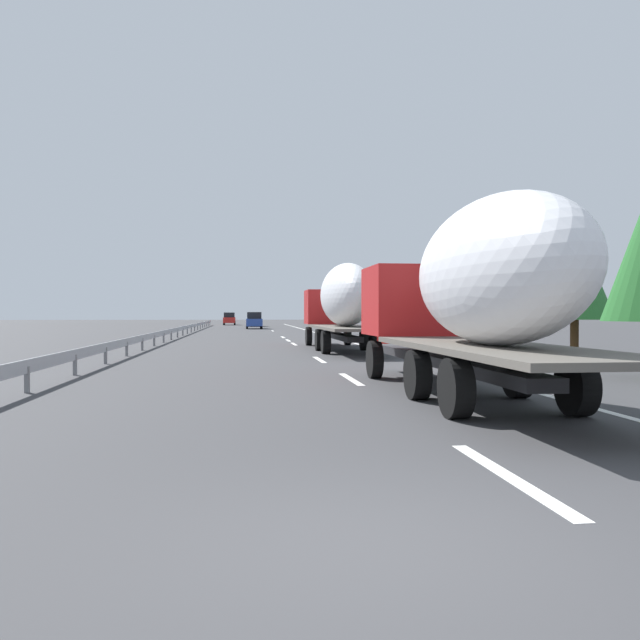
# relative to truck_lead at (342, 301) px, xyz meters

# --- Properties ---
(ground_plane) EXTENTS (260.00, 260.00, 0.00)m
(ground_plane) POSITION_rel_truck_lead_xyz_m (14.55, 3.60, -2.38)
(ground_plane) COLOR #38383A
(lane_stripe_0) EXTENTS (3.20, 0.20, 0.01)m
(lane_stripe_0) POSITION_rel_truck_lead_xyz_m (-23.45, 1.80, -2.37)
(lane_stripe_0) COLOR white
(lane_stripe_0) RESTS_ON ground_plane
(lane_stripe_1) EXTENTS (3.20, 0.20, 0.01)m
(lane_stripe_1) POSITION_rel_truck_lead_xyz_m (-13.12, 1.80, -2.37)
(lane_stripe_1) COLOR white
(lane_stripe_1) RESTS_ON ground_plane
(lane_stripe_2) EXTENTS (3.20, 0.20, 0.01)m
(lane_stripe_2) POSITION_rel_truck_lead_xyz_m (-5.85, 1.80, -2.37)
(lane_stripe_2) COLOR white
(lane_stripe_2) RESTS_ON ground_plane
(lane_stripe_3) EXTENTS (3.20, 0.20, 0.01)m
(lane_stripe_3) POSITION_rel_truck_lead_xyz_m (6.63, 1.80, -2.37)
(lane_stripe_3) COLOR white
(lane_stripe_3) RESTS_ON ground_plane
(lane_stripe_4) EXTENTS (3.20, 0.20, 0.01)m
(lane_stripe_4) POSITION_rel_truck_lead_xyz_m (11.49, 1.80, -2.37)
(lane_stripe_4) COLOR white
(lane_stripe_4) RESTS_ON ground_plane
(lane_stripe_5) EXTENTS (3.20, 0.20, 0.01)m
(lane_stripe_5) POSITION_rel_truck_lead_xyz_m (17.11, 1.80, -2.37)
(lane_stripe_5) COLOR white
(lane_stripe_5) RESTS_ON ground_plane
(lane_stripe_6) EXTENTS (3.20, 0.20, 0.01)m
(lane_stripe_6) POSITION_rel_truck_lead_xyz_m (34.25, 1.80, -2.37)
(lane_stripe_6) COLOR white
(lane_stripe_6) RESTS_ON ground_plane
(edge_line_right) EXTENTS (110.00, 0.20, 0.01)m
(edge_line_right) POSITION_rel_truck_lead_xyz_m (19.55, -1.90, -2.37)
(edge_line_right) COLOR white
(edge_line_right) RESTS_ON ground_plane
(truck_lead) EXTENTS (13.82, 2.55, 4.11)m
(truck_lead) POSITION_rel_truck_lead_xyz_m (0.00, 0.00, 0.00)
(truck_lead) COLOR #B21919
(truck_lead) RESTS_ON ground_plane
(truck_trailing) EXTENTS (12.23, 2.55, 4.01)m
(truck_trailing) POSITION_rel_truck_lead_xyz_m (-17.39, -0.00, -0.06)
(truck_trailing) COLOR #B21919
(truck_trailing) RESTS_ON ground_plane
(car_blue_sedan) EXTENTS (4.70, 1.85, 1.93)m
(car_blue_sedan) POSITION_rel_truck_lead_xyz_m (43.26, 3.53, -1.41)
(car_blue_sedan) COLOR #28479E
(car_blue_sedan) RESTS_ON ground_plane
(car_white_van) EXTENTS (4.64, 1.92, 1.79)m
(car_white_van) POSITION_rel_truck_lead_xyz_m (55.75, 3.35, -1.46)
(car_white_van) COLOR white
(car_white_van) RESTS_ON ground_plane
(car_red_compact) EXTENTS (4.40, 1.85, 1.91)m
(car_red_compact) POSITION_rel_truck_lead_xyz_m (67.48, 6.92, -1.42)
(car_red_compact) COLOR red
(car_red_compact) RESTS_ON ground_plane
(road_sign) EXTENTS (0.10, 0.90, 3.49)m
(road_sign) POSITION_rel_truck_lead_xyz_m (24.61, -3.10, 0.02)
(road_sign) COLOR gray
(road_sign) RESTS_ON ground_plane
(tree_0) EXTENTS (3.03, 3.03, 5.53)m
(tree_0) POSITION_rel_truck_lead_xyz_m (-6.20, -8.51, 1.15)
(tree_0) COLOR #472D19
(tree_0) RESTS_ON ground_plane
(tree_1) EXTENTS (2.50, 2.50, 7.01)m
(tree_1) POSITION_rel_truck_lead_xyz_m (56.90, -9.73, 1.90)
(tree_1) COLOR #472D19
(tree_1) RESTS_ON ground_plane
(tree_2) EXTENTS (3.30, 3.30, 5.41)m
(tree_2) POSITION_rel_truck_lead_xyz_m (48.19, -9.06, 0.94)
(tree_2) COLOR #472D19
(tree_2) RESTS_ON ground_plane
(guardrail_median) EXTENTS (94.00, 0.10, 0.76)m
(guardrail_median) POSITION_rel_truck_lead_xyz_m (17.55, 9.60, -1.80)
(guardrail_median) COLOR #9EA0A5
(guardrail_median) RESTS_ON ground_plane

